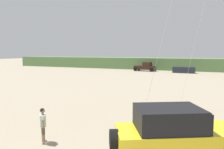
# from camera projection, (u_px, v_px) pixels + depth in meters

# --- Properties ---
(dune_ridge) EXTENTS (90.00, 8.97, 2.72)m
(dune_ridge) POSITION_uv_depth(u_px,v_px,m) (180.00, 64.00, 54.06)
(dune_ridge) COLOR #567A47
(dune_ridge) RESTS_ON ground_plane
(jeep) EXTENTS (4.99, 4.16, 2.26)m
(jeep) POSITION_uv_depth(u_px,v_px,m) (175.00, 136.00, 8.31)
(jeep) COLOR yellow
(jeep) RESTS_ON ground_plane
(person_watching) EXTENTS (0.47, 0.48, 1.67)m
(person_watching) POSITION_uv_depth(u_px,v_px,m) (43.00, 124.00, 10.53)
(person_watching) COLOR #8C664C
(person_watching) RESTS_ON ground_plane
(distant_pickup) EXTENTS (4.75, 2.75, 1.98)m
(distant_pickup) POSITION_uv_depth(u_px,v_px,m) (145.00, 67.00, 49.95)
(distant_pickup) COLOR black
(distant_pickup) RESTS_ON ground_plane
(distant_sedan) EXTENTS (4.26, 1.85, 1.20)m
(distant_sedan) POSITION_uv_depth(u_px,v_px,m) (184.00, 70.00, 45.56)
(distant_sedan) COLOR #1E232D
(distant_sedan) RESTS_ON ground_plane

